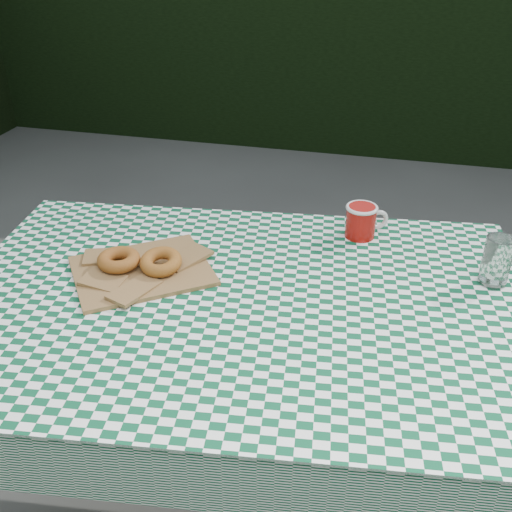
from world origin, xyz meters
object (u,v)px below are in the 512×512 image
(drinking_glass, at_px, (497,261))
(paper_bag, at_px, (142,270))
(table, at_px, (243,420))
(coffee_mug, at_px, (361,221))

(drinking_glass, bearing_deg, paper_bag, -169.17)
(table, relative_size, coffee_mug, 8.28)
(drinking_glass, bearing_deg, coffee_mug, 154.37)
(coffee_mug, bearing_deg, paper_bag, -173.22)
(coffee_mug, distance_m, drinking_glass, 0.36)
(table, xyz_separation_m, drinking_glass, (0.56, 0.21, 0.44))
(table, bearing_deg, paper_bag, 162.31)
(table, height_order, drinking_glass, drinking_glass)
(table, distance_m, drinking_glass, 0.74)
(coffee_mug, height_order, drinking_glass, drinking_glass)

